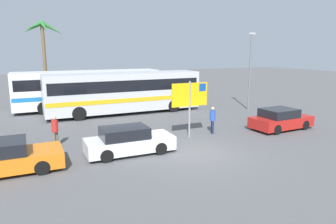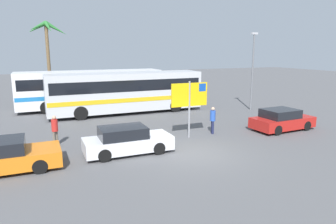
# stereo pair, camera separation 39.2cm
# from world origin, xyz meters

# --- Properties ---
(ground) EXTENTS (120.00, 120.00, 0.00)m
(ground) POSITION_xyz_m (0.00, 0.00, 0.00)
(ground) COLOR #565659
(bus_front_coach) EXTENTS (11.91, 2.64, 3.17)m
(bus_front_coach) POSITION_xyz_m (-0.23, 10.79, 1.78)
(bus_front_coach) COLOR silver
(bus_front_coach) RESTS_ON ground
(bus_rear_coach) EXTENTS (11.91, 2.64, 3.17)m
(bus_rear_coach) POSITION_xyz_m (-2.35, 14.10, 1.78)
(bus_rear_coach) COLOR white
(bus_rear_coach) RESTS_ON ground
(ferry_sign) EXTENTS (2.20, 0.11, 3.20)m
(ferry_sign) POSITION_xyz_m (1.13, 2.61, 2.33)
(ferry_sign) COLOR gray
(ferry_sign) RESTS_ON ground
(car_red) EXTENTS (3.99, 1.97, 1.32)m
(car_red) POSITION_xyz_m (7.11, 1.79, 0.63)
(car_red) COLOR red
(car_red) RESTS_ON ground
(car_white) EXTENTS (4.18, 1.70, 1.32)m
(car_white) POSITION_xyz_m (-2.93, 1.32, 0.63)
(car_white) COLOR silver
(car_white) RESTS_ON ground
(pedestrian_crossing_lot) EXTENTS (0.32, 0.32, 1.60)m
(pedestrian_crossing_lot) POSITION_xyz_m (2.73, 2.77, 0.94)
(pedestrian_crossing_lot) COLOR #1E2347
(pedestrian_crossing_lot) RESTS_ON ground
(pedestrian_near_sign) EXTENTS (0.32, 0.32, 1.60)m
(pedestrian_near_sign) POSITION_xyz_m (-5.98, 3.98, 0.93)
(pedestrian_near_sign) COLOR #706656
(pedestrian_near_sign) RESTS_ON ground
(lamp_post_left_side) EXTENTS (0.56, 0.20, 6.27)m
(lamp_post_left_side) POSITION_xyz_m (9.64, 7.96, 3.46)
(lamp_post_left_side) COLOR slate
(lamp_post_left_side) RESTS_ON ground
(palm_tree_seaside) EXTENTS (3.76, 3.98, 7.64)m
(palm_tree_seaside) POSITION_xyz_m (-5.40, 20.02, 6.08)
(palm_tree_seaside) COLOR brown
(palm_tree_seaside) RESTS_ON ground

